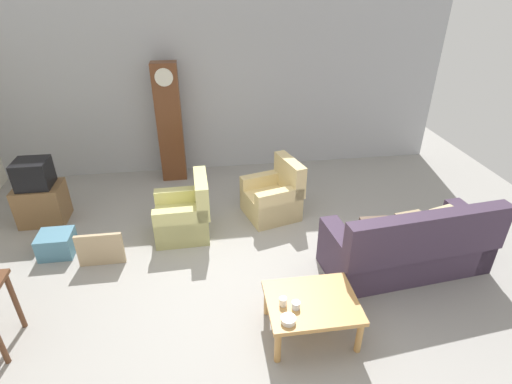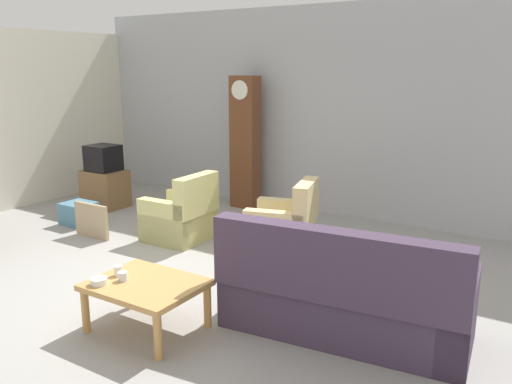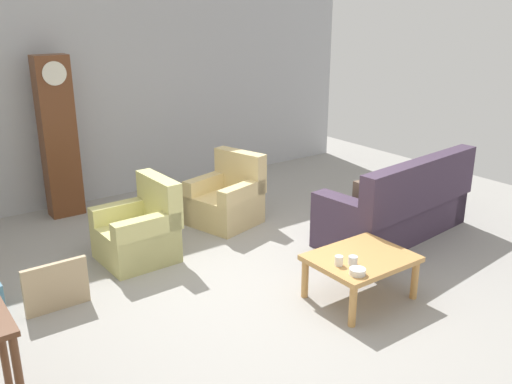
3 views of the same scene
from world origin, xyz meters
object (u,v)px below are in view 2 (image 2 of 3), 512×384
Objects in this scene: armchair_olive_far at (284,228)px; cup_white_porcelain at (118,271)px; tv_crt at (103,158)px; cup_blue_rimmed at (123,276)px; armchair_olive_near at (181,218)px; tv_stand_cabinet at (105,189)px; grandfather_clock at (245,143)px; couch_floral at (343,297)px; storage_box_blue at (79,213)px; framed_picture_leaning at (92,221)px; coffee_table_wood at (146,289)px; bowl_white_stacked at (99,281)px.

armchair_olive_far is 10.46× the size of cup_white_porcelain.
cup_blue_rimmed is at bearing -40.13° from tv_crt.
armchair_olive_near is 2.30m from tv_stand_cabinet.
armchair_olive_far is 2.39m from grandfather_clock.
tv_stand_cabinet is at bearing 163.03° from armchair_olive_near.
armchair_olive_far is (-1.47, 1.60, -0.05)m from couch_floral.
armchair_olive_near reaches higher than cup_blue_rimmed.
storage_box_blue is at bearing -125.42° from grandfather_clock.
cup_white_porcelain is (2.81, -1.85, 0.33)m from storage_box_blue.
grandfather_clock is 4.25m from cup_white_porcelain.
couch_floral reaches higher than framed_picture_leaning.
cup_white_porcelain is at bearing -176.93° from coffee_table_wood.
armchair_olive_far is 1.60× the size of framed_picture_leaning.
grandfather_clock reaches higher than tv_crt.
grandfather_clock is 2.46m from tv_stand_cabinet.
storage_box_blue is 3.51m from cup_blue_rimmed.
coffee_table_wood is 2.12× the size of storage_box_blue.
tv_stand_cabinet is 1.42× the size of tv_crt.
grandfather_clock reaches higher than tv_stand_cabinet.
grandfather_clock is 3.58× the size of framed_picture_leaning.
cup_white_porcelain reaches higher than storage_box_blue.
tv_stand_cabinet reaches higher than bowl_white_stacked.
couch_floral is at bearing -45.70° from grandfather_clock.
tv_crt is at bearing 137.23° from bowl_white_stacked.
cup_white_porcelain is (-1.82, -0.85, 0.14)m from couch_floral.
tv_stand_cabinet is 4.43m from bowl_white_stacked.
bowl_white_stacked reaches higher than framed_picture_leaning.
tv_stand_cabinet reaches higher than cup_blue_rimmed.
armchair_olive_far is 3.65m from tv_crt.
couch_floral reaches higher than cup_white_porcelain.
armchair_olive_far is at bearing 13.84° from armchair_olive_near.
armchair_olive_near is 0.96× the size of coffee_table_wood.
framed_picture_leaning is at bearing -109.51° from grandfather_clock.
armchair_olive_far is at bearing 84.68° from cup_blue_rimmed.
tv_stand_cabinet reaches higher than storage_box_blue.
bowl_white_stacked is (-0.11, -0.17, -0.01)m from cup_blue_rimmed.
bowl_white_stacked is at bearing -124.09° from cup_blue_rimmed.
armchair_olive_near is 10.60× the size of cup_blue_rimmed.
cup_blue_rimmed is (0.12, -0.06, -0.01)m from cup_white_porcelain.
couch_floral is at bearing -20.79° from tv_stand_cabinet.
couch_floral is 3.13m from armchair_olive_near.
coffee_table_wood is 0.24m from cup_blue_rimmed.
cup_white_porcelain is at bearing 152.70° from cup_blue_rimmed.
cup_white_porcelain is at bearing -35.45° from framed_picture_leaning.
bowl_white_stacked reaches higher than storage_box_blue.
grandfather_clock is 4.35m from cup_blue_rimmed.
framed_picture_leaning is at bearing 144.55° from cup_white_porcelain.
framed_picture_leaning is (-1.11, -0.57, -0.07)m from armchair_olive_near.
storage_box_blue is at bearing 167.77° from couch_floral.
coffee_table_wood is at bearing -151.10° from couch_floral.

